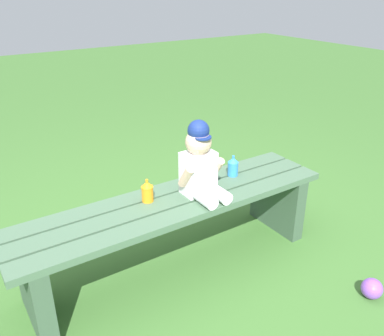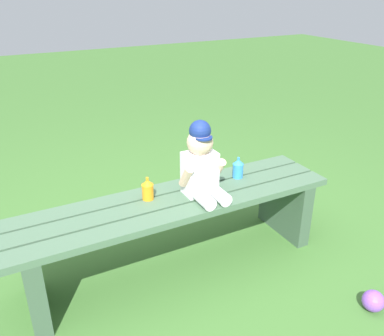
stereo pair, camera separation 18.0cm
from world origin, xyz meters
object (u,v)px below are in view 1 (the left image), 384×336
Objects in this scene: toy_ball at (372,289)px; sippy_cup_left at (147,191)px; sippy_cup_right at (233,166)px; child_figure at (200,163)px; park_bench at (176,220)px.

sippy_cup_left is at bearing 135.30° from toy_ball.
sippy_cup_right reaches higher than toy_ball.
sippy_cup_left is (-0.27, 0.08, -0.12)m from child_figure.
sippy_cup_right is at bearing 0.00° from sippy_cup_left.
child_figure is 3.26× the size of sippy_cup_left.
sippy_cup_left reaches higher than toy_ball.
toy_ball is (0.27, -0.81, -0.43)m from sippy_cup_right.
child_figure is (0.14, -0.02, 0.31)m from park_bench.
toy_ball is at bearing -44.70° from sippy_cup_left.
sippy_cup_right reaches higher than park_bench.
sippy_cup_right is 1.17× the size of toy_ball.
sippy_cup_left is at bearing 154.25° from park_bench.
sippy_cup_left and sippy_cup_right have the same top height.
sippy_cup_left is at bearing 163.70° from child_figure.
toy_ball is (0.55, -0.73, -0.55)m from child_figure.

